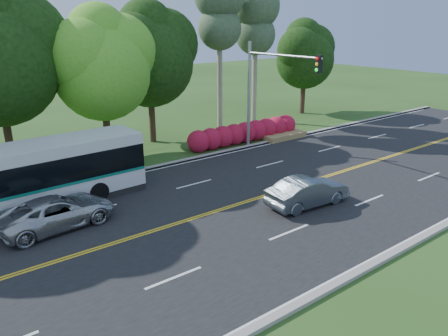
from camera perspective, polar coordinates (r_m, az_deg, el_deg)
ground at (r=20.91m, az=2.57°, el=-4.56°), size 120.00×120.00×0.00m
road at (r=20.90m, az=2.57°, el=-4.54°), size 60.00×14.00×0.02m
curb_north at (r=26.39m, az=-7.44°, el=0.50°), size 60.00×0.30×0.15m
curb_south at (r=16.66m, az=18.92°, el=-11.83°), size 60.00×0.30×0.15m
grass_verge at (r=27.95m, az=-9.36°, el=1.39°), size 60.00×4.00×0.10m
lane_markings at (r=20.84m, az=2.38°, el=-4.57°), size 57.60×13.82×0.00m
tree_row at (r=27.79m, az=-23.02°, el=14.15°), size 44.70×9.10×13.84m
bougainvillea_hedge at (r=31.00m, az=3.10°, el=4.62°), size 9.50×2.25×1.50m
traffic_signal at (r=27.80m, az=5.89°, el=11.22°), size 0.42×6.10×7.00m
transit_bus at (r=21.46m, az=-25.34°, el=-1.51°), size 11.50×2.92×2.99m
sedan at (r=20.70m, az=10.92°, el=-3.05°), size 4.24×1.80×1.36m
suv at (r=19.57m, az=-21.00°, el=-5.39°), size 4.92×2.59×1.32m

